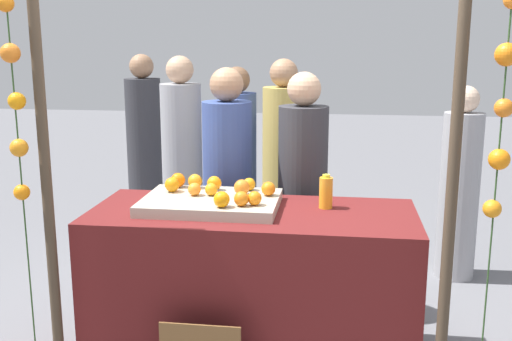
{
  "coord_description": "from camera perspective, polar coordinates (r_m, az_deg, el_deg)",
  "views": [
    {
      "loc": [
        0.47,
        -3.23,
        1.83
      ],
      "look_at": [
        0.0,
        0.15,
        1.09
      ],
      "focal_mm": 42.32,
      "sensor_mm": 36.0,
      "label": 1
    }
  ],
  "objects": [
    {
      "name": "orange_8",
      "position": [
        3.27,
        -0.14,
        -2.65
      ],
      "size": [
        0.08,
        0.08,
        0.08
      ],
      "primitive_type": "sphere",
      "color": "orange",
      "rests_on": "orange_tray"
    },
    {
      "name": "orange_5",
      "position": [
        3.47,
        1.18,
        -1.74
      ],
      "size": [
        0.08,
        0.08,
        0.08
      ],
      "primitive_type": "sphere",
      "color": "orange",
      "rests_on": "orange_tray"
    },
    {
      "name": "orange_2",
      "position": [
        3.67,
        -5.78,
        -1.01
      ],
      "size": [
        0.09,
        0.09,
        0.09
      ],
      "primitive_type": "sphere",
      "color": "orange",
      "rests_on": "orange_tray"
    },
    {
      "name": "crowd_person_2",
      "position": [
        5.17,
        -6.99,
        0.6
      ],
      "size": [
        0.34,
        0.34,
        1.7
      ],
      "color": "#99999E",
      "rests_on": "ground_plane"
    },
    {
      "name": "crowd_person_1",
      "position": [
        5.15,
        -1.76,
        0.17
      ],
      "size": [
        0.32,
        0.32,
        1.61
      ],
      "color": "#384C8C",
      "rests_on": "ground_plane"
    },
    {
      "name": "vendor_right",
      "position": [
        4.04,
        4.39,
        -3.13
      ],
      "size": [
        0.33,
        0.33,
        1.63
      ],
      "color": "#333338",
      "rests_on": "ground_plane"
    },
    {
      "name": "crowd_person_0",
      "position": [
        4.89,
        18.65,
        -1.79
      ],
      "size": [
        0.3,
        0.3,
        1.5
      ],
      "color": "#99999E",
      "rests_on": "ground_plane"
    },
    {
      "name": "orange_0",
      "position": [
        3.59,
        -0.65,
        -1.31
      ],
      "size": [
        0.08,
        0.08,
        0.08
      ],
      "primitive_type": "sphere",
      "color": "orange",
      "rests_on": "orange_tray"
    },
    {
      "name": "garland_strand_left",
      "position": [
        3.19,
        -21.83,
        6.04
      ],
      "size": [
        0.1,
        0.1,
        2.1
      ],
      "color": "#2D4C23",
      "rests_on": "ground_plane"
    },
    {
      "name": "crowd_person_4",
      "position": [
        4.97,
        2.55,
        0.12
      ],
      "size": [
        0.34,
        0.34,
        1.68
      ],
      "color": "tan",
      "rests_on": "ground_plane"
    },
    {
      "name": "juice_bottle",
      "position": [
        3.45,
        6.63,
        -2.06
      ],
      "size": [
        0.08,
        0.08,
        0.2
      ],
      "color": "orange",
      "rests_on": "stall_counter"
    },
    {
      "name": "orange_3",
      "position": [
        3.59,
        -7.94,
        -1.34
      ],
      "size": [
        0.09,
        0.09,
        0.09
      ],
      "primitive_type": "sphere",
      "color": "orange",
      "rests_on": "orange_tray"
    },
    {
      "name": "vendor_left",
      "position": [
        4.11,
        -2.69,
        -2.68
      ],
      "size": [
        0.33,
        0.33,
        1.65
      ],
      "color": "#384C8C",
      "rests_on": "ground_plane"
    },
    {
      "name": "canopy_post_left",
      "position": [
        3.23,
        -19.22,
        -0.73
      ],
      "size": [
        0.06,
        0.06,
        2.28
      ],
      "primitive_type": "cylinder",
      "color": "#473828",
      "rests_on": "ground_plane"
    },
    {
      "name": "orange_7",
      "position": [
        3.49,
        -5.84,
        -1.78
      ],
      "size": [
        0.08,
        0.08,
        0.08
      ],
      "primitive_type": "sphere",
      "color": "orange",
      "rests_on": "orange_tray"
    },
    {
      "name": "crowd_person_3",
      "position": [
        5.96,
        -10.47,
        2.03
      ],
      "size": [
        0.34,
        0.34,
        1.7
      ],
      "color": "#333338",
      "rests_on": "ground_plane"
    },
    {
      "name": "canopy_post_right",
      "position": [
        2.93,
        18.03,
        -1.94
      ],
      "size": [
        0.06,
        0.06,
        2.28
      ],
      "primitive_type": "cylinder",
      "color": "#473828",
      "rests_on": "ground_plane"
    },
    {
      "name": "stall_counter",
      "position": [
        3.54,
        -0.34,
        -10.76
      ],
      "size": [
        1.83,
        0.77,
        0.89
      ],
      "primitive_type": "cube",
      "color": "#5B1919",
      "rests_on": "ground_plane"
    },
    {
      "name": "orange_6",
      "position": [
        3.6,
        -3.97,
        -1.21
      ],
      "size": [
        0.09,
        0.09,
        0.09
      ],
      "primitive_type": "sphere",
      "color": "orange",
      "rests_on": "orange_tray"
    },
    {
      "name": "orange_9",
      "position": [
        3.26,
        -1.39,
        -2.69
      ],
      "size": [
        0.08,
        0.08,
        0.08
      ],
      "primitive_type": "sphere",
      "color": "orange",
      "rests_on": "orange_tray"
    },
    {
      "name": "orange_4",
      "position": [
        3.7,
        -7.38,
        -0.91
      ],
      "size": [
        0.09,
        0.09,
        0.09
      ],
      "primitive_type": "sphere",
      "color": "orange",
      "rests_on": "orange_tray"
    },
    {
      "name": "orange_11",
      "position": [
        3.48,
        -4.25,
        -1.79
      ],
      "size": [
        0.07,
        0.07,
        0.07
      ],
      "primitive_type": "sphere",
      "color": "orange",
      "rests_on": "orange_tray"
    },
    {
      "name": "orange_10",
      "position": [
        3.24,
        -3.27,
        -2.75
      ],
      "size": [
        0.09,
        0.09,
        0.09
      ],
      "primitive_type": "sphere",
      "color": "orange",
      "rests_on": "orange_tray"
    },
    {
      "name": "garland_strand_right",
      "position": [
        2.88,
        22.29,
        5.42
      ],
      "size": [
        0.11,
        0.1,
        2.1
      ],
      "color": "#2D4C23",
      "rests_on": "ground_plane"
    },
    {
      "name": "orange_tray",
      "position": [
        3.46,
        -4.28,
        -3.04
      ],
      "size": [
        0.77,
        0.54,
        0.06
      ],
      "primitive_type": "cube",
      "color": "#B2AD99",
      "rests_on": "stall_counter"
    },
    {
      "name": "orange_1",
      "position": [
        3.49,
        -1.36,
        -1.6
      ],
      "size": [
        0.09,
        0.09,
        0.09
      ],
      "primitive_type": "sphere",
      "color": "orange",
      "rests_on": "orange_tray"
    }
  ]
}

